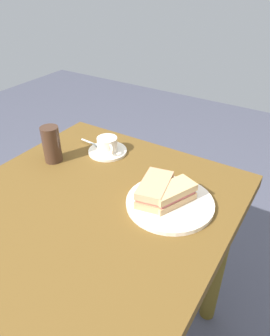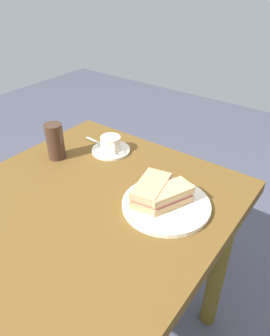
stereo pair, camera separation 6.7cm
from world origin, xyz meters
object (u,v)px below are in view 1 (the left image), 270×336
coffee_cup (107,144)px  sandwich_plate (170,203)px  coffee_saucer (108,151)px  spoon (94,144)px  drinking_glass (51,144)px  sandwich_back (155,190)px  sandwich_front (172,194)px  dining_table (79,248)px

coffee_cup → sandwich_plate: bearing=66.3°
coffee_saucer → spoon: bearing=-95.2°
coffee_saucer → drinking_glass: drinking_glass is taller
coffee_saucer → drinking_glass: size_ratio=1.10×
spoon → coffee_cup: bearing=84.1°
sandwich_plate → drinking_glass: (0.00, -0.48, 0.06)m
spoon → drinking_glass: (0.16, -0.06, 0.05)m
sandwich_plate → drinking_glass: drinking_glass is taller
spoon → sandwich_back: bearing=65.6°
sandwich_front → spoon: bearing=-110.5°
drinking_glass → sandwich_back: bearing=89.0°
coffee_cup → coffee_saucer: bearing=-124.9°
dining_table → sandwich_back: size_ratio=6.29×
sandwich_back → sandwich_plate: bearing=99.6°
sandwich_back → coffee_saucer: sandwich_back is taller
sandwich_front → coffee_cup: (-0.15, -0.35, -0.00)m
sandwich_front → drinking_glass: (0.00, -0.48, 0.03)m
dining_table → coffee_cup: coffee_cup is taller
sandwich_plate → spoon: bearing=-110.8°
sandwich_back → spoon: bearing=-114.4°
dining_table → sandwich_plate: (-0.20, 0.21, 0.13)m
dining_table → sandwich_front: (-0.20, 0.21, 0.17)m
sandwich_back → drinking_glass: 0.43m
sandwich_front → sandwich_back: 0.05m
sandwich_plate → drinking_glass: bearing=-89.9°
coffee_cup → spoon: bearing=-95.9°
sandwich_front → sandwich_back: (0.01, -0.05, 0.00)m
coffee_cup → spoon: size_ratio=0.93×
coffee_cup → drinking_glass: size_ratio=0.69×
sandwich_front → coffee_cup: sandwich_front is taller
dining_table → spoon: spoon is taller
sandwich_front → coffee_cup: 0.38m
sandwich_front → coffee_saucer: (-0.15, -0.35, -0.04)m
sandwich_plate → sandwich_back: sandwich_back is taller
drinking_glass → sandwich_plate: bearing=90.1°
sandwich_plate → sandwich_back: 0.06m
sandwich_plate → coffee_saucer: sandwich_plate is taller
coffee_saucer → coffee_cup: 0.03m
sandwich_back → spoon: 0.40m
sandwich_back → spoon: (-0.17, -0.37, -0.03)m
coffee_saucer → coffee_cup: (0.00, 0.00, 0.03)m
sandwich_plate → coffee_saucer: bearing=-113.8°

